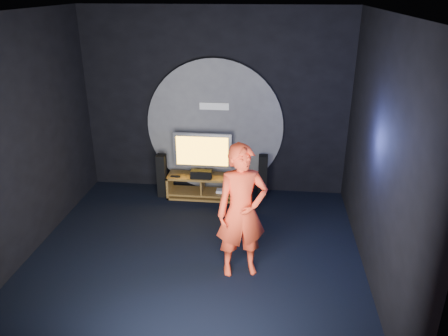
% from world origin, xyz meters
% --- Properties ---
extents(floor, '(5.00, 5.00, 0.00)m').
position_xyz_m(floor, '(0.00, 0.00, 0.00)').
color(floor, black).
rests_on(floor, ground).
extents(back_wall, '(5.00, 0.04, 3.50)m').
position_xyz_m(back_wall, '(0.00, 2.50, 1.75)').
color(back_wall, black).
rests_on(back_wall, ground).
extents(front_wall, '(5.00, 0.04, 3.50)m').
position_xyz_m(front_wall, '(0.00, -2.50, 1.75)').
color(front_wall, black).
rests_on(front_wall, ground).
extents(left_wall, '(0.04, 5.00, 3.50)m').
position_xyz_m(left_wall, '(-2.50, 0.00, 1.75)').
color(left_wall, black).
rests_on(left_wall, ground).
extents(right_wall, '(0.04, 5.00, 3.50)m').
position_xyz_m(right_wall, '(2.50, 0.00, 1.75)').
color(right_wall, black).
rests_on(right_wall, ground).
extents(ceiling, '(5.00, 5.00, 0.01)m').
position_xyz_m(ceiling, '(0.00, 0.00, 3.50)').
color(ceiling, black).
rests_on(ceiling, back_wall).
extents(wall_disc_panel, '(2.60, 0.11, 2.60)m').
position_xyz_m(wall_disc_panel, '(0.00, 2.44, 1.30)').
color(wall_disc_panel, '#515156').
rests_on(wall_disc_panel, ground).
extents(media_console, '(1.33, 0.45, 0.45)m').
position_xyz_m(media_console, '(-0.19, 2.05, 0.20)').
color(media_console, olive).
rests_on(media_console, ground).
extents(tv, '(1.10, 0.22, 0.82)m').
position_xyz_m(tv, '(-0.20, 2.12, 0.90)').
color(tv, '#BABAC2').
rests_on(tv, media_console).
extents(center_speaker, '(0.40, 0.15, 0.15)m').
position_xyz_m(center_speaker, '(-0.20, 1.94, 0.53)').
color(center_speaker, black).
rests_on(center_speaker, media_console).
extents(remote, '(0.18, 0.05, 0.02)m').
position_xyz_m(remote, '(-0.69, 1.93, 0.46)').
color(remote, black).
rests_on(remote, media_console).
extents(tower_speaker_left, '(0.17, 0.19, 0.85)m').
position_xyz_m(tower_speaker_left, '(-0.98, 2.02, 0.42)').
color(tower_speaker_left, black).
rests_on(tower_speaker_left, ground).
extents(tower_speaker_right, '(0.17, 0.19, 0.85)m').
position_xyz_m(tower_speaker_right, '(0.95, 2.21, 0.42)').
color(tower_speaker_right, black).
rests_on(tower_speaker_right, ground).
extents(subwoofer, '(0.30, 0.30, 0.33)m').
position_xyz_m(subwoofer, '(0.65, 1.43, 0.16)').
color(subwoofer, black).
rests_on(subwoofer, ground).
extents(player, '(0.80, 0.64, 1.93)m').
position_xyz_m(player, '(0.72, -0.24, 0.96)').
color(player, red).
rests_on(player, ground).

